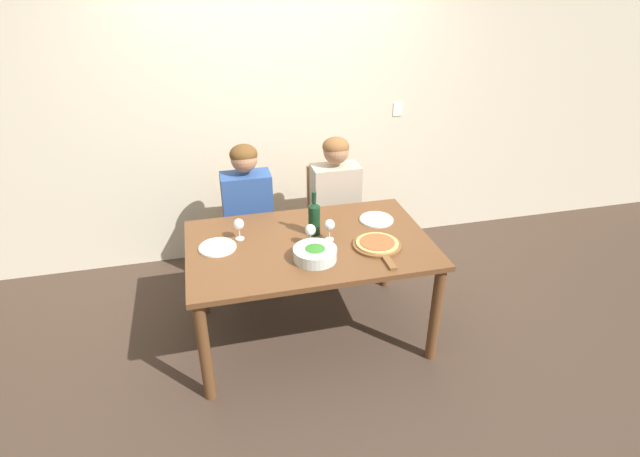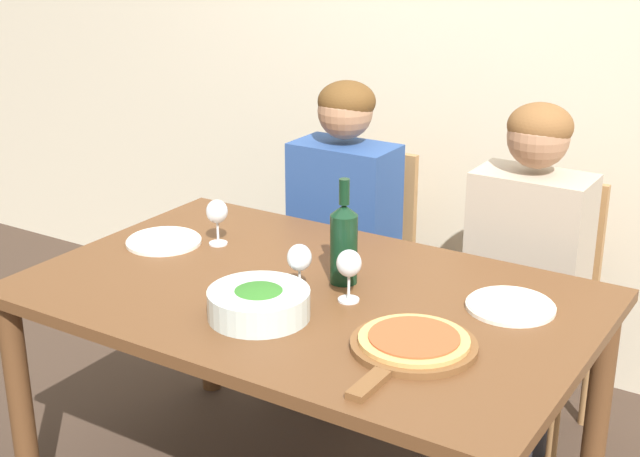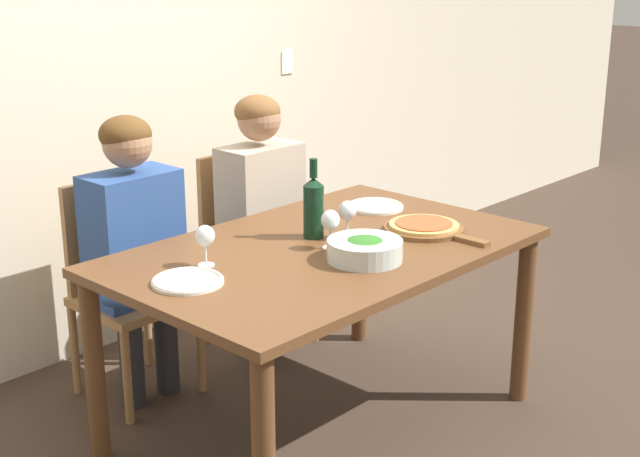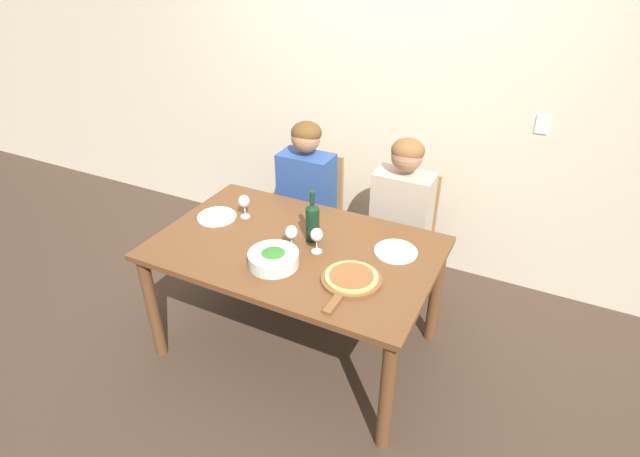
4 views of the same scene
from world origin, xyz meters
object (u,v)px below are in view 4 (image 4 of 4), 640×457
at_px(dinner_plate_right, 396,251).
at_px(wine_glass_centre, 291,233).
at_px(broccoli_bowl, 274,259).
at_px(pizza_on_board, 351,279).
at_px(person_man, 401,210).
at_px(person_woman, 305,188).
at_px(dinner_plate_left, 217,216).
at_px(wine_bottle, 313,221).
at_px(chair_right, 403,233).
at_px(wine_glass_right, 317,236).
at_px(chair_left, 313,211).
at_px(wine_glass_left, 244,202).

height_order(dinner_plate_right, wine_glass_centre, wine_glass_centre).
distance_m(broccoli_bowl, pizza_on_board, 0.43).
height_order(pizza_on_board, wine_glass_centre, wine_glass_centre).
bearing_deg(person_man, person_woman, 180.00).
bearing_deg(dinner_plate_left, wine_bottle, 3.43).
bearing_deg(person_woman, chair_right, 8.92).
relative_size(dinner_plate_left, pizza_on_board, 0.53).
bearing_deg(person_woman, wine_glass_right, -57.93).
bearing_deg(dinner_plate_right, chair_left, 142.44).
distance_m(chair_right, pizza_on_board, 1.06).
bearing_deg(chair_left, wine_glass_right, -61.45).
height_order(wine_glass_left, wine_glass_right, same).
xyz_separation_m(chair_right, person_man, (0.00, -0.11, 0.24)).
height_order(chair_left, dinner_plate_right, chair_left).
bearing_deg(dinner_plate_right, wine_glass_left, -177.92).
height_order(chair_right, wine_bottle, wine_bottle).
bearing_deg(person_man, dinner_plate_right, -75.00).
distance_m(person_woman, wine_glass_centre, 0.85).
bearing_deg(wine_glass_centre, broccoli_bowl, -93.07).
bearing_deg(chair_right, wine_glass_right, -106.45).
distance_m(person_man, dinner_plate_right, 0.57).
distance_m(person_man, pizza_on_board, 0.91).
bearing_deg(wine_glass_centre, person_woman, 112.56).
bearing_deg(person_woman, chair_left, 90.00).
height_order(chair_right, pizza_on_board, chair_right).
distance_m(chair_right, wine_glass_right, 0.97).
bearing_deg(chair_left, wine_glass_centre, -70.05).
relative_size(broccoli_bowl, dinner_plate_right, 1.13).
bearing_deg(person_man, wine_glass_right, -108.78).
relative_size(chair_right, person_woman, 0.75).
bearing_deg(chair_left, dinner_plate_left, -109.01).
distance_m(broccoli_bowl, wine_glass_centre, 0.19).
xyz_separation_m(broccoli_bowl, wine_glass_right, (0.15, 0.22, 0.06)).
height_order(broccoli_bowl, wine_glass_centre, wine_glass_centre).
xyz_separation_m(chair_left, chair_right, (0.72, 0.00, 0.00)).
distance_m(chair_right, wine_glass_left, 1.15).
relative_size(wine_glass_right, wine_glass_centre, 1.00).
xyz_separation_m(broccoli_bowl, wine_glass_left, (-0.43, 0.37, 0.06)).
relative_size(broccoli_bowl, dinner_plate_left, 1.13).
bearing_deg(wine_glass_centre, chair_left, 109.95).
xyz_separation_m(chair_left, dinner_plate_right, (0.86, -0.66, 0.28)).
relative_size(person_woman, wine_bottle, 3.85).
xyz_separation_m(chair_left, wine_glass_right, (0.46, -0.85, 0.38)).
height_order(dinner_plate_right, wine_glass_left, wine_glass_left).
bearing_deg(wine_glass_centre, wine_glass_right, 15.28).
xyz_separation_m(person_man, wine_glass_right, (-0.25, -0.74, 0.14)).
bearing_deg(wine_bottle, dinner_plate_left, -176.57).
xyz_separation_m(chair_left, pizza_on_board, (0.74, -1.02, 0.29)).
height_order(dinner_plate_left, dinner_plate_right, same).
relative_size(person_woman, person_man, 1.00).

